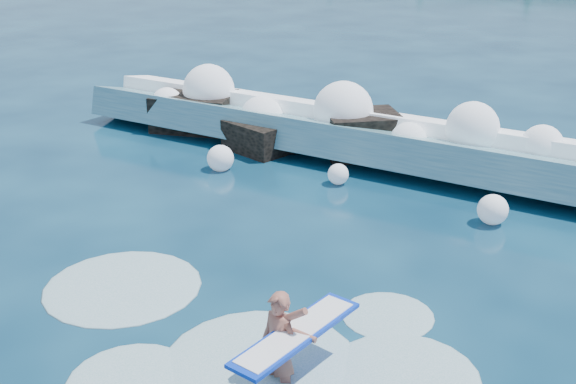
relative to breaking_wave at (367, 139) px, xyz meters
The scene contains 6 objects.
ground 8.02m from the breaking_wave, 93.72° to the right, with size 200.00×200.00×0.00m, color #072339.
breaking_wave is the anchor object (origin of this frame).
rock_cluster 3.32m from the breaking_wave, behind, with size 8.46×3.41×1.43m.
surfer_with_board 10.64m from the breaking_wave, 71.67° to the right, with size 1.09×2.97×1.82m.
wave_spray 0.80m from the breaking_wave, 167.32° to the right, with size 14.74×4.33×2.12m.
surf_foam 9.80m from the breaking_wave, 77.86° to the right, with size 9.16×5.54×0.16m.
Camera 1 is at (8.59, -9.86, 6.77)m, focal length 45.00 mm.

